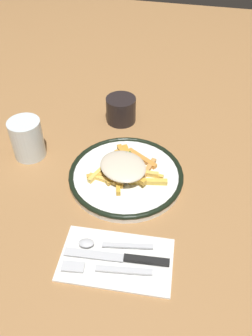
{
  "coord_description": "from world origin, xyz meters",
  "views": [
    {
      "loc": [
        -0.59,
        -0.14,
        0.61
      ],
      "look_at": [
        0.0,
        0.0,
        0.04
      ],
      "focal_mm": 37.13,
      "sensor_mm": 36.0,
      "label": 1
    }
  ],
  "objects_px": {
    "knife": "(126,258)",
    "spoon": "(103,244)",
    "water_glass": "(27,139)",
    "coffee_mug": "(121,109)",
    "plate": "(126,175)",
    "fries_heap": "(125,168)",
    "salt_shaker": "(19,127)",
    "napkin": "(116,259)",
    "fork": "(106,269)"
  },
  "relations": [
    {
      "from": "knife",
      "to": "spoon",
      "type": "bearing_deg",
      "value": 69.61
    },
    {
      "from": "knife",
      "to": "water_glass",
      "type": "xyz_separation_m",
      "value": [
        0.26,
        0.32,
        0.04
      ]
    },
    {
      "from": "spoon",
      "to": "coffee_mug",
      "type": "relative_size",
      "value": 1.36
    },
    {
      "from": "plate",
      "to": "coffee_mug",
      "type": "distance_m",
      "value": 0.25
    },
    {
      "from": "knife",
      "to": "spoon",
      "type": "xyz_separation_m",
      "value": [
        0.02,
        0.05,
        0.0
      ]
    },
    {
      "from": "plate",
      "to": "spoon",
      "type": "xyz_separation_m",
      "value": [
        -0.2,
        0.0,
        0.0
      ]
    },
    {
      "from": "fries_heap",
      "to": "salt_shaker",
      "type": "distance_m",
      "value": 0.34
    },
    {
      "from": "plate",
      "to": "fries_heap",
      "type": "relative_size",
      "value": 1.44
    },
    {
      "from": "napkin",
      "to": "knife",
      "type": "distance_m",
      "value": 0.02
    },
    {
      "from": "spoon",
      "to": "coffee_mug",
      "type": "bearing_deg",
      "value": 9.13
    },
    {
      "from": "napkin",
      "to": "spoon",
      "type": "height_order",
      "value": "spoon"
    },
    {
      "from": "fork",
      "to": "coffee_mug",
      "type": "xyz_separation_m",
      "value": [
        0.5,
        0.09,
        0.03
      ]
    },
    {
      "from": "napkin",
      "to": "spoon",
      "type": "relative_size",
      "value": 1.47
    },
    {
      "from": "napkin",
      "to": "water_glass",
      "type": "bearing_deg",
      "value": 49.46
    },
    {
      "from": "plate",
      "to": "water_glass",
      "type": "bearing_deg",
      "value": 83.13
    },
    {
      "from": "fork",
      "to": "water_glass",
      "type": "distance_m",
      "value": 0.41
    },
    {
      "from": "fork",
      "to": "knife",
      "type": "xyz_separation_m",
      "value": [
        0.03,
        -0.03,
        0.0
      ]
    },
    {
      "from": "coffee_mug",
      "to": "spoon",
      "type": "bearing_deg",
      "value": -170.87
    },
    {
      "from": "plate",
      "to": "fries_heap",
      "type": "height_order",
      "value": "fries_heap"
    },
    {
      "from": "fork",
      "to": "spoon",
      "type": "height_order",
      "value": "spoon"
    },
    {
      "from": "knife",
      "to": "salt_shaker",
      "type": "bearing_deg",
      "value": 49.87
    },
    {
      "from": "knife",
      "to": "salt_shaker",
      "type": "xyz_separation_m",
      "value": [
        0.32,
        0.38,
        0.02
      ]
    },
    {
      "from": "plate",
      "to": "fork",
      "type": "bearing_deg",
      "value": -175.11
    },
    {
      "from": "coffee_mug",
      "to": "plate",
      "type": "bearing_deg",
      "value": -163.32
    },
    {
      "from": "coffee_mug",
      "to": "water_glass",
      "type": "bearing_deg",
      "value": 136.42
    },
    {
      "from": "fork",
      "to": "coffee_mug",
      "type": "distance_m",
      "value": 0.51
    },
    {
      "from": "napkin",
      "to": "plate",
      "type": "bearing_deg",
      "value": 8.53
    },
    {
      "from": "napkin",
      "to": "fries_heap",
      "type": "bearing_deg",
      "value": 9.32
    },
    {
      "from": "plate",
      "to": "fries_heap",
      "type": "bearing_deg",
      "value": 99.86
    },
    {
      "from": "fork",
      "to": "water_glass",
      "type": "height_order",
      "value": "water_glass"
    },
    {
      "from": "fork",
      "to": "coffee_mug",
      "type": "height_order",
      "value": "coffee_mug"
    },
    {
      "from": "fries_heap",
      "to": "coffee_mug",
      "type": "bearing_deg",
      "value": 15.96
    },
    {
      "from": "napkin",
      "to": "fork",
      "type": "height_order",
      "value": "fork"
    },
    {
      "from": "fork",
      "to": "spoon",
      "type": "xyz_separation_m",
      "value": [
        0.05,
        0.02,
        0.0
      ]
    },
    {
      "from": "napkin",
      "to": "spoon",
      "type": "xyz_separation_m",
      "value": [
        0.02,
        0.03,
        0.01
      ]
    },
    {
      "from": "fork",
      "to": "plate",
      "type": "bearing_deg",
      "value": 4.89
    },
    {
      "from": "fries_heap",
      "to": "knife",
      "type": "xyz_separation_m",
      "value": [
        -0.22,
        -0.06,
        -0.03
      ]
    },
    {
      "from": "coffee_mug",
      "to": "fork",
      "type": "bearing_deg",
      "value": -169.3
    },
    {
      "from": "plate",
      "to": "napkin",
      "type": "bearing_deg",
      "value": -171.47
    },
    {
      "from": "plate",
      "to": "knife",
      "type": "height_order",
      "value": "plate"
    },
    {
      "from": "fries_heap",
      "to": "coffee_mug",
      "type": "xyz_separation_m",
      "value": [
        0.24,
        0.07,
        -0.0
      ]
    },
    {
      "from": "fries_heap",
      "to": "salt_shaker",
      "type": "bearing_deg",
      "value": 73.36
    },
    {
      "from": "plate",
      "to": "knife",
      "type": "distance_m",
      "value": 0.23
    },
    {
      "from": "napkin",
      "to": "fork",
      "type": "bearing_deg",
      "value": 157.94
    },
    {
      "from": "coffee_mug",
      "to": "salt_shaker",
      "type": "bearing_deg",
      "value": 119.07
    },
    {
      "from": "fries_heap",
      "to": "spoon",
      "type": "distance_m",
      "value": 0.21
    },
    {
      "from": "plate",
      "to": "salt_shaker",
      "type": "relative_size",
      "value": 4.06
    },
    {
      "from": "fries_heap",
      "to": "fork",
      "type": "xyz_separation_m",
      "value": [
        -0.26,
        -0.03,
        -0.03
      ]
    },
    {
      "from": "fork",
      "to": "salt_shaker",
      "type": "relative_size",
      "value": 2.56
    },
    {
      "from": "napkin",
      "to": "coffee_mug",
      "type": "bearing_deg",
      "value": 12.78
    }
  ]
}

